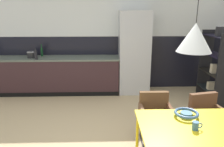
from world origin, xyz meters
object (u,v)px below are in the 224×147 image
object	(u,v)px
refrigerator_column	(134,53)
bottle_vinegar_dark	(42,52)
bottle_spice_small	(36,55)
fruit_bowl	(186,114)
armchair_facing_counter	(207,113)
open_shelf_unit	(215,64)
mug_glass_clear	(196,126)
cooking_pot	(32,55)
pendant_lamp_over_table_near	(195,38)
dining_table	(218,129)
armchair_head_of_table	(155,111)

from	to	relation	value
refrigerator_column	bottle_vinegar_dark	bearing A→B (deg)	175.93
bottle_vinegar_dark	bottle_spice_small	world-z (taller)	bottle_vinegar_dark
bottle_spice_small	fruit_bowl	bearing A→B (deg)	-45.89
armchair_facing_counter	refrigerator_column	bearing A→B (deg)	-80.89
bottle_vinegar_dark	open_shelf_unit	xyz separation A→B (m)	(3.97, -0.83, -0.16)
bottle_spice_small	mug_glass_clear	bearing A→B (deg)	-49.14
fruit_bowl	open_shelf_unit	world-z (taller)	open_shelf_unit
mug_glass_clear	bottle_spice_small	size ratio (longest dim) A/B	0.44
mug_glass_clear	cooking_pot	world-z (taller)	cooking_pot
fruit_bowl	bottle_vinegar_dark	bearing A→B (deg)	129.88
refrigerator_column	mug_glass_clear	bearing A→B (deg)	-84.98
refrigerator_column	pendant_lamp_over_table_near	world-z (taller)	pendant_lamp_over_table_near
open_shelf_unit	pendant_lamp_over_table_near	bearing A→B (deg)	-31.23
cooking_pot	bottle_spice_small	size ratio (longest dim) A/B	0.80
refrigerator_column	dining_table	xyz separation A→B (m)	(0.57, -3.15, -0.29)
dining_table	pendant_lamp_over_table_near	bearing A→B (deg)	174.34
refrigerator_column	mug_glass_clear	size ratio (longest dim) A/B	17.24
fruit_bowl	mug_glass_clear	xyz separation A→B (m)	(-0.01, -0.31, 0.01)
fruit_bowl	open_shelf_unit	size ratio (longest dim) A/B	0.18
refrigerator_column	mug_glass_clear	world-z (taller)	refrigerator_column
dining_table	armchair_head_of_table	bearing A→B (deg)	118.98
armchair_facing_counter	open_shelf_unit	bearing A→B (deg)	-129.26
mug_glass_clear	pendant_lamp_over_table_near	world-z (taller)	pendant_lamp_over_table_near
fruit_bowl	armchair_head_of_table	bearing A→B (deg)	108.58
cooking_pot	pendant_lamp_over_table_near	bearing A→B (deg)	-49.09
bottle_spice_small	refrigerator_column	bearing A→B (deg)	5.62
armchair_head_of_table	open_shelf_unit	bearing A→B (deg)	-136.29
dining_table	fruit_bowl	distance (m)	0.38
armchair_facing_counter	mug_glass_clear	distance (m)	1.15
armchair_facing_counter	pendant_lamp_over_table_near	xyz separation A→B (m)	(-0.64, -0.84, 1.26)
cooking_pot	bottle_vinegar_dark	size ratio (longest dim) A/B	0.70
armchair_head_of_table	pendant_lamp_over_table_near	distance (m)	1.53
armchair_head_of_table	refrigerator_column	bearing A→B (deg)	-88.33
mug_glass_clear	bottle_spice_small	xyz separation A→B (m)	(-2.59, 2.99, 0.21)
dining_table	armchair_head_of_table	distance (m)	1.07
mug_glass_clear	open_shelf_unit	distance (m)	2.92
armchair_head_of_table	pendant_lamp_over_table_near	bearing A→B (deg)	99.84
dining_table	bottle_spice_small	xyz separation A→B (m)	(-2.88, 2.92, 0.29)
fruit_bowl	pendant_lamp_over_table_near	world-z (taller)	pendant_lamp_over_table_near
cooking_pot	armchair_head_of_table	bearing A→B (deg)	-41.13
armchair_head_of_table	bottle_vinegar_dark	world-z (taller)	bottle_vinegar_dark
armchair_facing_counter	bottle_spice_small	xyz separation A→B (m)	(-3.16, 2.04, 0.52)
dining_table	mug_glass_clear	size ratio (longest dim) A/B	15.52
fruit_bowl	cooking_pot	size ratio (longest dim) A/B	1.44
refrigerator_column	bottle_spice_small	distance (m)	2.31
mug_glass_clear	bottle_spice_small	world-z (taller)	bottle_spice_small
armchair_facing_counter	fruit_bowl	distance (m)	0.90
mug_glass_clear	armchair_facing_counter	bearing A→B (deg)	58.78
cooking_pot	fruit_bowl	bearing A→B (deg)	-46.31
fruit_bowl	bottle_spice_small	world-z (taller)	bottle_spice_small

